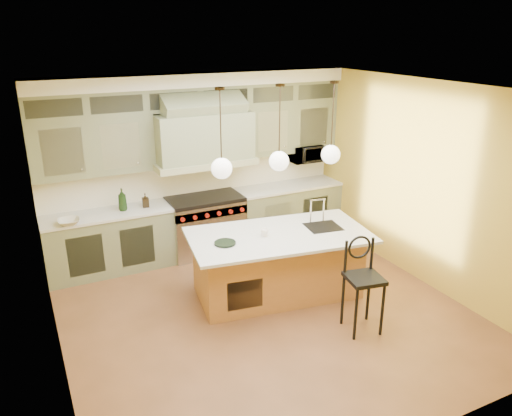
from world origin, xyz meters
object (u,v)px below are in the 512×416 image
range (206,224)px  counter_stool (363,279)px  kitchen_island (278,262)px  microwave (305,153)px

range → counter_stool: counter_stool is taller
range → kitchen_island: (0.40, -1.75, -0.01)m
kitchen_island → microwave: 2.60m
counter_stool → microwave: (1.04, 3.08, 0.77)m
kitchen_island → microwave: microwave is taller
range → microwave: microwave is taller
kitchen_island → range: bearing=111.6°
range → counter_stool: size_ratio=1.01×
counter_stool → kitchen_island: bearing=122.3°
counter_stool → microwave: size_ratio=2.19×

